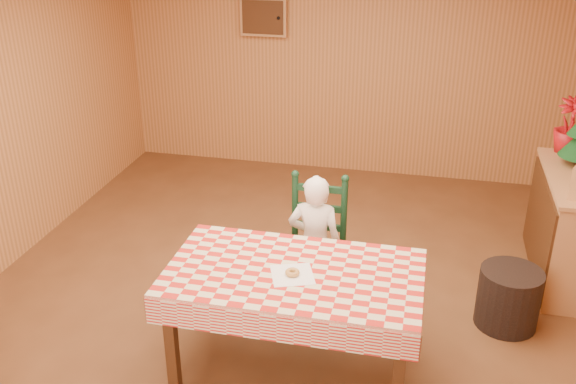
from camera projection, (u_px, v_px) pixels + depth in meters
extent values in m
plane|color=brown|center=(282.00, 313.00, 4.99)|extent=(6.00, 6.00, 0.00)
cube|color=#B97943|center=(344.00, 60.00, 7.10)|extent=(5.00, 0.10, 2.60)
cube|color=tan|center=(264.00, 17.00, 7.04)|extent=(0.52, 0.08, 0.42)
cube|color=#452612|center=(263.00, 17.00, 7.00)|extent=(0.46, 0.02, 0.36)
sphere|color=black|center=(278.00, 18.00, 6.95)|extent=(0.04, 0.04, 0.04)
cube|color=#452612|center=(294.00, 277.00, 4.13)|extent=(1.60, 0.90, 0.06)
cube|color=#452612|center=(172.00, 344.00, 4.10)|extent=(0.07, 0.07, 0.69)
cube|color=#452612|center=(399.00, 378.00, 3.81)|extent=(0.07, 0.07, 0.69)
cube|color=#452612|center=(210.00, 283.00, 4.76)|extent=(0.07, 0.07, 0.69)
cube|color=#452612|center=(406.00, 308.00, 4.47)|extent=(0.07, 0.07, 0.69)
cube|color=red|center=(294.00, 272.00, 4.11)|extent=(1.64, 0.94, 0.02)
cube|color=red|center=(277.00, 329.00, 3.74)|extent=(1.64, 0.02, 0.18)
cube|color=red|center=(308.00, 250.00, 4.57)|extent=(1.64, 0.02, 0.18)
cube|color=#295426|center=(175.00, 270.00, 4.32)|extent=(0.02, 0.94, 0.18)
cube|color=#295426|center=(423.00, 302.00, 3.99)|extent=(0.02, 0.94, 0.18)
cube|color=black|center=(314.00, 259.00, 4.89)|extent=(0.44, 0.40, 0.04)
cylinder|color=black|center=(285.00, 293.00, 4.88)|extent=(0.04, 0.04, 0.41)
cylinder|color=black|center=(335.00, 300.00, 4.80)|extent=(0.04, 0.04, 0.41)
cylinder|color=black|center=(295.00, 270.00, 5.18)|extent=(0.04, 0.04, 0.41)
cylinder|color=black|center=(341.00, 276.00, 5.10)|extent=(0.04, 0.04, 0.41)
cylinder|color=black|center=(295.00, 210.00, 4.95)|extent=(0.05, 0.05, 0.60)
sphere|color=black|center=(295.00, 174.00, 4.82)|extent=(0.06, 0.06, 0.06)
cylinder|color=black|center=(344.00, 215.00, 4.87)|extent=(0.05, 0.05, 0.60)
sphere|color=black|center=(345.00, 179.00, 4.75)|extent=(0.06, 0.06, 0.06)
cube|color=black|center=(319.00, 226.00, 4.96)|extent=(0.38, 0.03, 0.05)
cube|color=black|center=(319.00, 208.00, 4.89)|extent=(0.38, 0.03, 0.05)
cube|color=black|center=(320.00, 189.00, 4.83)|extent=(0.38, 0.03, 0.05)
imported|color=white|center=(315.00, 244.00, 4.84)|extent=(0.41, 0.27, 1.12)
cube|color=white|center=(292.00, 275.00, 4.06)|extent=(0.33, 0.33, 0.00)
torus|color=#BC8A43|center=(292.00, 272.00, 4.05)|extent=(0.11, 0.11, 0.03)
cube|color=tan|center=(572.00, 230.00, 5.28)|extent=(0.50, 1.20, 0.90)
cube|color=#452612|center=(539.00, 227.00, 5.33)|extent=(0.02, 1.20, 0.80)
sphere|color=#A80F16|center=(574.00, 128.00, 5.23)|extent=(0.04, 0.04, 0.04)
imported|color=#A80F16|center=(570.00, 126.00, 5.47)|extent=(0.34, 0.34, 0.48)
cylinder|color=black|center=(508.00, 298.00, 4.78)|extent=(0.57, 0.57, 0.46)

